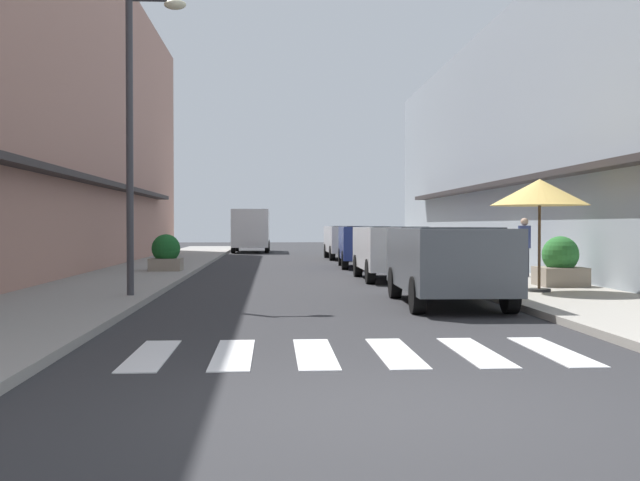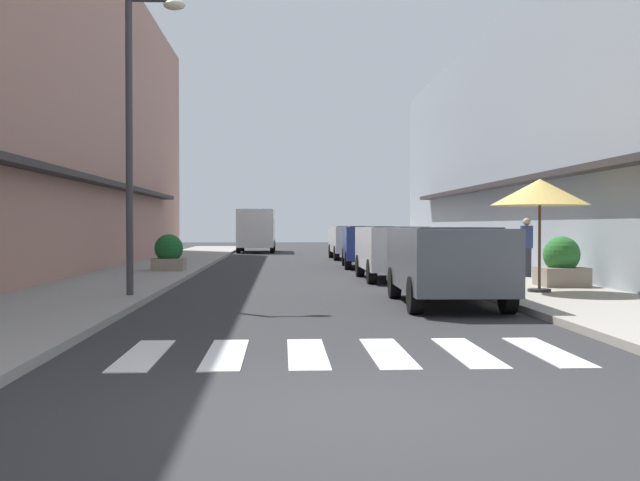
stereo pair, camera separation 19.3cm
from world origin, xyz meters
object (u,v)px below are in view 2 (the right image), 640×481
Objects in this scene: parked_car_far at (369,242)px; pedestrian_walking_near at (527,246)px; planter_midblock at (562,264)px; parked_car_mid at (394,246)px; cafe_umbrella at (540,193)px; planter_far at (169,254)px; parked_car_distant at (352,238)px; parked_car_near at (446,256)px; street_lamp at (138,113)px; delivery_van at (257,227)px.

parked_car_far is 7.69m from pedestrian_walking_near.
parked_car_mid is at bearing 131.10° from planter_midblock.
cafe_umbrella is 12.07m from planter_far.
parked_car_mid reaches higher than planter_midblock.
pedestrian_walking_near is (10.03, -3.43, 0.32)m from planter_far.
cafe_umbrella reaches higher than planter_far.
parked_car_far is 6.82m from parked_car_distant.
parked_car_near reaches higher than planter_far.
planter_midblock is (1.01, 1.49, -1.56)m from cafe_umbrella.
street_lamp is at bearing -136.62° from parked_car_mid.
parked_car_far is at bearing -90.00° from parked_car_distant.
parked_car_near is 4.45m from planter_midblock.
parked_car_mid is 8.63m from street_lamp.
street_lamp is 3.79× the size of pedestrian_walking_near.
cafe_umbrella is at bearing 2.39° from street_lamp.
parked_car_mid is 7.14m from planter_far.
cafe_umbrella is (8.20, 0.34, -1.56)m from street_lamp.
delivery_van reaches higher than planter_midblock.
pedestrian_walking_near is at bearing -18.90° from planter_far.
delivery_van is 2.30× the size of cafe_umbrella.
delivery_van is 19.51m from planter_far.
delivery_van is (-4.48, 15.97, 0.49)m from parked_car_far.
parked_car_distant is 17.17m from planter_midblock.
planter_midblock is at bearing -33.88° from planter_far.
street_lamp is at bearing -107.61° from parked_car_distant.
delivery_van is 28.31m from cafe_umbrella.
parked_car_near is 0.81× the size of delivery_van.
parked_car_far is at bearing -74.32° from delivery_van.
parked_car_distant is at bearing 101.04° from planter_midblock.
planter_far is 10.60m from pedestrian_walking_near.
pedestrian_walking_near is (7.96, -22.82, -0.46)m from delivery_van.
parked_car_distant is at bearing 90.00° from parked_car_mid.
delivery_van reaches higher than parked_car_mid.
parked_car_near is 0.74× the size of street_lamp.
planter_midblock is at bearing -30.70° from pedestrian_walking_near.
parked_car_mid is 13.08m from parked_car_distant.
planter_midblock is (3.29, -16.85, -0.30)m from parked_car_distant.
delivery_van is at bearing 172.07° from pedestrian_walking_near.
street_lamp reaches higher than planter_far.
parked_car_near is at bearing -90.00° from parked_car_mid.
parked_car_near is at bearing -56.67° from pedestrian_walking_near.
parked_car_distant is at bearing 167.12° from pedestrian_walking_near.
parked_car_mid and parked_car_distant have the same top height.
parked_car_distant is 0.79× the size of delivery_van.
delivery_van is at bearing 98.79° from parked_car_near.
delivery_van is at bearing 106.64° from planter_midblock.
pedestrian_walking_near is at bearing 60.49° from parked_car_near.
parked_car_far is at bearing 108.17° from planter_midblock.
delivery_van is at bearing 101.40° from parked_car_mid.
planter_far is at bearing -136.07° from pedestrian_walking_near.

